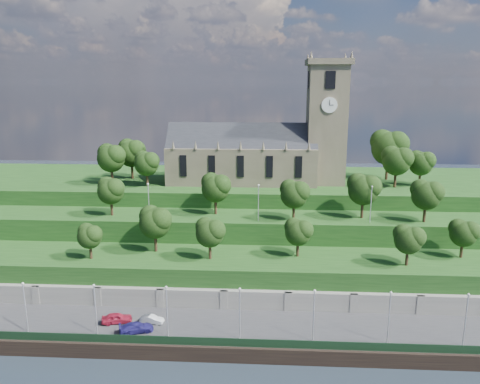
# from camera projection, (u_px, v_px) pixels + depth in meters

# --- Properties ---
(ground) EXTENTS (320.00, 320.00, 0.00)m
(ground) POSITION_uv_depth(u_px,v_px,m) (254.00, 363.00, 62.35)
(ground) COLOR #1B222C
(ground) RESTS_ON ground
(promenade) EXTENTS (160.00, 12.00, 2.00)m
(promenade) POSITION_uv_depth(u_px,v_px,m) (255.00, 333.00, 67.95)
(promenade) COLOR #2D2D30
(promenade) RESTS_ON ground
(quay_wall) EXTENTS (160.00, 0.50, 2.20)m
(quay_wall) POSITION_uv_depth(u_px,v_px,m) (254.00, 356.00, 62.05)
(quay_wall) COLOR black
(quay_wall) RESTS_ON ground
(fence) EXTENTS (160.00, 0.10, 1.20)m
(fence) POSITION_uv_depth(u_px,v_px,m) (254.00, 343.00, 62.34)
(fence) COLOR black
(fence) RESTS_ON promenade
(retaining_wall) EXTENTS (160.00, 2.10, 5.00)m
(retaining_wall) POSITION_uv_depth(u_px,v_px,m) (256.00, 304.00, 73.41)
(retaining_wall) COLOR slate
(retaining_wall) RESTS_ON ground
(embankment_lower) EXTENTS (160.00, 12.00, 8.00)m
(embankment_lower) POSITION_uv_depth(u_px,v_px,m) (257.00, 280.00, 78.93)
(embankment_lower) COLOR #183D14
(embankment_lower) RESTS_ON ground
(embankment_upper) EXTENTS (160.00, 10.00, 12.00)m
(embankment_upper) POSITION_uv_depth(u_px,v_px,m) (258.00, 246.00, 89.16)
(embankment_upper) COLOR #183D14
(embankment_upper) RESTS_ON ground
(hilltop) EXTENTS (160.00, 32.00, 15.00)m
(hilltop) POSITION_uv_depth(u_px,v_px,m) (260.00, 210.00, 109.22)
(hilltop) COLOR #183D14
(hilltop) RESTS_ON ground
(church) EXTENTS (38.60, 12.35, 27.60)m
(church) POSITION_uv_depth(u_px,v_px,m) (264.00, 148.00, 101.84)
(church) COLOR brown
(church) RESTS_ON hilltop
(trees_lower) EXTENTS (66.12, 8.93, 8.06)m
(trees_lower) POSITION_uv_depth(u_px,v_px,m) (260.00, 230.00, 77.16)
(trees_lower) COLOR black
(trees_lower) RESTS_ON embankment_lower
(trees_upper) EXTENTS (63.05, 8.24, 8.34)m
(trees_upper) POSITION_uv_depth(u_px,v_px,m) (288.00, 190.00, 85.59)
(trees_upper) COLOR black
(trees_upper) RESTS_ON embankment_upper
(trees_hilltop) EXTENTS (71.94, 16.30, 11.27)m
(trees_hilltop) POSITION_uv_depth(u_px,v_px,m) (282.00, 154.00, 101.57)
(trees_hilltop) COLOR black
(trees_hilltop) RESTS_ON hilltop
(lamp_posts_promenade) EXTENTS (60.36, 0.36, 7.65)m
(lamp_posts_promenade) POSITION_uv_depth(u_px,v_px,m) (240.00, 310.00, 63.42)
(lamp_posts_promenade) COLOR #B2B2B7
(lamp_posts_promenade) RESTS_ON promenade
(lamp_posts_upper) EXTENTS (40.36, 0.36, 6.77)m
(lamp_posts_upper) POSITION_uv_depth(u_px,v_px,m) (258.00, 200.00, 83.96)
(lamp_posts_upper) COLOR #B2B2B7
(lamp_posts_upper) RESTS_ON embankment_upper
(car_left) EXTENTS (4.69, 2.81, 1.50)m
(car_left) POSITION_uv_depth(u_px,v_px,m) (117.00, 318.00, 68.65)
(car_left) COLOR maroon
(car_left) RESTS_ON promenade
(car_middle) EXTENTS (3.64, 1.66, 1.16)m
(car_middle) POSITION_uv_depth(u_px,v_px,m) (152.00, 319.00, 68.60)
(car_middle) COLOR #A9AAAE
(car_middle) RESTS_ON promenade
(car_right) EXTENTS (5.16, 3.40, 1.39)m
(car_right) POSITION_uv_depth(u_px,v_px,m) (136.00, 328.00, 66.09)
(car_right) COLOR navy
(car_right) RESTS_ON promenade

